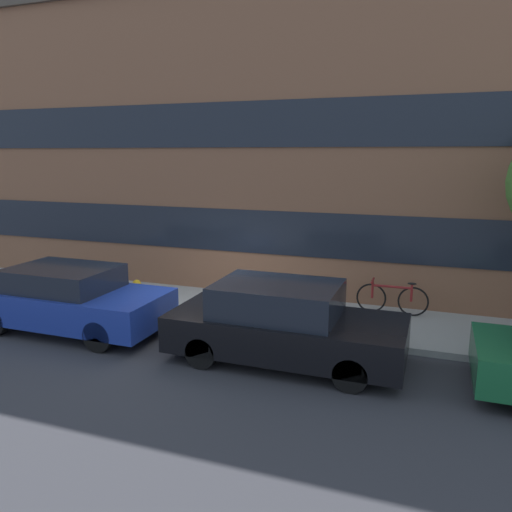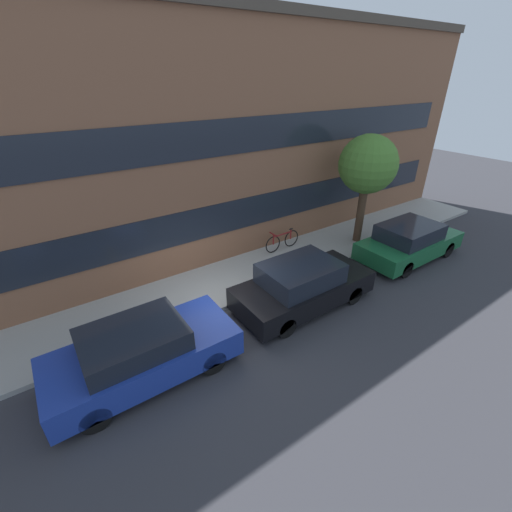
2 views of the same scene
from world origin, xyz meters
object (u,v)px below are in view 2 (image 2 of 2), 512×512
Objects in this scene: parked_car_blue at (142,352)px; parked_car_black at (303,285)px; fire_hydrant at (151,315)px; parked_car_green at (409,242)px; street_tree at (368,165)px; bicycle at (282,240)px.

parked_car_blue is 4.76m from parked_car_black.
parked_car_blue is 6.21× the size of fire_hydrant.
parked_car_green is at bearing -0.00° from parked_car_black.
parked_car_blue reaches higher than fire_hydrant.
parked_car_black reaches higher than parked_car_green.
street_tree reaches higher than parked_car_blue.
bicycle reaches higher than fire_hydrant.
bicycle is at bearing 15.11° from fire_hydrant.
street_tree is at bearing 106.23° from parked_car_green.
bicycle is at bearing 139.99° from parked_car_green.
parked_car_blue is at bearing 180.00° from parked_car_green.
parked_car_black is at bearing 180.00° from parked_car_green.
parked_car_blue is 7.07m from bicycle.
parked_car_blue is 0.99× the size of parked_car_green.
fire_hydrant is at bearing 170.98° from parked_car_green.
parked_car_green is 9.39m from fire_hydrant.
parked_car_green reaches higher than fire_hydrant.
parked_car_blue is 0.99× the size of parked_car_black.
parked_car_blue is at bearing -168.48° from street_tree.
fire_hydrant is 5.89m from bicycle.
parked_car_green is 3.20m from street_tree.
parked_car_blue is at bearing -180.00° from parked_car_black.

